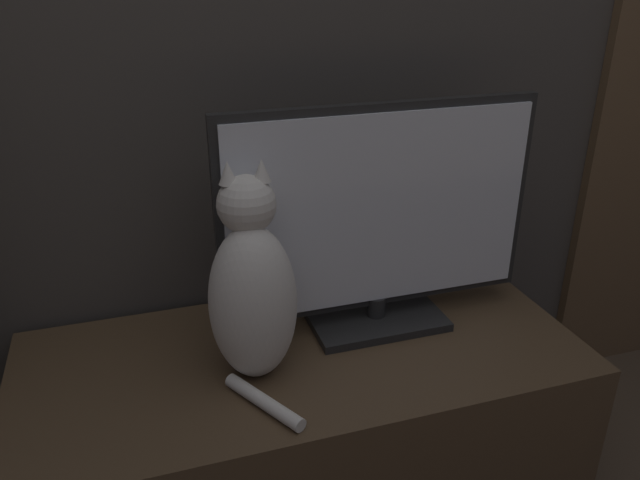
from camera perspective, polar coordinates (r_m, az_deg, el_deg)
tv_stand at (r=1.55m, az=-1.50°, el=-16.85°), size 1.25×0.56×0.44m
tv at (r=1.41m, az=5.45°, el=1.74°), size 0.74×0.19×0.53m
cat at (r=1.26m, az=-6.23°, el=-4.66°), size 0.19×0.31×0.46m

